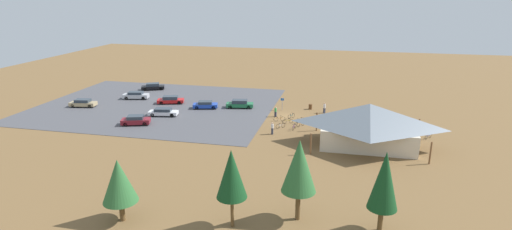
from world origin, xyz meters
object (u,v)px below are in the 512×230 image
visitor_crossing_yard (324,108)px  visitor_by_pavilion (276,111)px  trash_bin (310,107)px  bicycle_red_mid_cluster (391,125)px  bicycle_teal_lone_east (291,116)px  car_silver_inner_stall (136,95)px  lot_sign (282,102)px  car_green_aisle_side (240,104)px  visitor_at_bikes (272,128)px  bicycle_silver_yard_front (280,126)px  bicycle_orange_yard_left (301,124)px  bicycle_yellow_edge_south (288,121)px  car_white_front_row (163,112)px  car_blue_near_entry (205,105)px  pine_west (299,166)px  bicycle_blue_edge_north (428,136)px  car_tan_by_curb (83,103)px  car_red_end_stall (171,100)px  bicycle_silver_by_bin (405,127)px  bike_pavilion (369,123)px  bicycle_green_yard_right (421,130)px  pine_mideast (119,181)px  bicycle_orange_back_row (279,119)px  pine_center (384,181)px  bicycle_black_near_sign (416,133)px  bicycle_purple_lone_west (294,127)px  bicycle_white_near_porch (300,120)px

visitor_crossing_yard → visitor_by_pavilion: bearing=26.8°
trash_bin → bicycle_red_mid_cluster: bearing=150.0°
bicycle_teal_lone_east → car_silver_inner_stall: (30.37, -5.72, 0.36)m
lot_sign → car_green_aisle_side: size_ratio=0.45×
car_silver_inner_stall → visitor_at_bikes: size_ratio=2.81×
car_green_aisle_side → visitor_crossing_yard: size_ratio=2.79×
visitor_by_pavilion → visitor_at_bikes: bearing=96.9°
bicycle_silver_yard_front → bicycle_orange_yard_left: 3.23m
bicycle_yellow_edge_south → car_white_front_row: size_ratio=0.33×
bicycle_yellow_edge_south → car_blue_near_entry: bearing=-18.4°
pine_west → visitor_by_pavilion: 31.57m
bicycle_blue_edge_north → car_tan_by_curb: 56.76m
visitor_by_pavilion → car_red_end_stall: bearing=-10.6°
car_green_aisle_side → visitor_by_pavilion: size_ratio=2.93×
bicycle_silver_by_bin → visitor_crossing_yard: 13.55m
bicycle_red_mid_cluster → car_white_front_row: bearing=3.0°
bike_pavilion → bicycle_silver_yard_front: bike_pavilion is taller
bicycle_orange_yard_left → car_silver_inner_stall: (32.31, -9.38, 0.36)m
bike_pavilion → bicycle_silver_by_bin: bike_pavilion is taller
bike_pavilion → car_red_end_stall: bike_pavilion is taller
bicycle_green_yard_right → bicycle_yellow_edge_south: bearing=0.7°
bicycle_blue_edge_north → pine_mideast: bearing=43.1°
bicycle_orange_back_row → bicycle_teal_lone_east: bicycle_orange_back_row is taller
bicycle_silver_by_bin → bicycle_silver_yard_front: bicycle_silver_yard_front is taller
lot_sign → car_green_aisle_side: 7.48m
bike_pavilion → visitor_at_bikes: bearing=-7.4°
trash_bin → pine_center: pine_center is taller
car_red_end_stall → visitor_crossing_yard: size_ratio=2.85×
visitor_by_pavilion → bicycle_black_near_sign: bearing=167.9°
bicycle_silver_by_bin → bicycle_blue_edge_north: (-2.67, 3.52, -0.01)m
car_blue_near_entry → visitor_at_bikes: 17.30m
bicycle_green_yard_right → bicycle_orange_yard_left: (17.37, 1.22, 0.02)m
visitor_crossing_yard → car_red_end_stall: bearing=0.2°
bicycle_purple_lone_west → visitor_crossing_yard: visitor_crossing_yard is taller
bicycle_orange_yard_left → bicycle_black_near_sign: bearing=178.3°
pine_west → bicycle_red_mid_cluster: bearing=-110.2°
bicycle_yellow_edge_south → lot_sign: bearing=-74.2°
pine_center → car_tan_by_curb: bearing=-30.9°
bicycle_teal_lone_east → bicycle_green_yard_right: bearing=172.8°
car_silver_inner_stall → visitor_crossing_yard: (-35.35, 1.50, 0.18)m
bicycle_yellow_edge_south → bicycle_green_yard_right: bearing=-179.3°
bicycle_green_yard_right → car_silver_inner_stall: (49.68, -8.16, 0.38)m
car_white_front_row → visitor_by_pavilion: visitor_by_pavilion is taller
bike_pavilion → car_red_end_stall: bearing=-22.2°
bicycle_orange_back_row → car_red_end_stall: size_ratio=0.36×
pine_mideast → car_white_front_row: pine_mideast is taller
car_red_end_stall → visitor_at_bikes: 24.29m
bicycle_yellow_edge_south → pine_mideast: bearing=71.6°
pine_center → bicycle_red_mid_cluster: pine_center is taller
bicycle_black_near_sign → bicycle_white_near_porch: bearing=-8.1°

